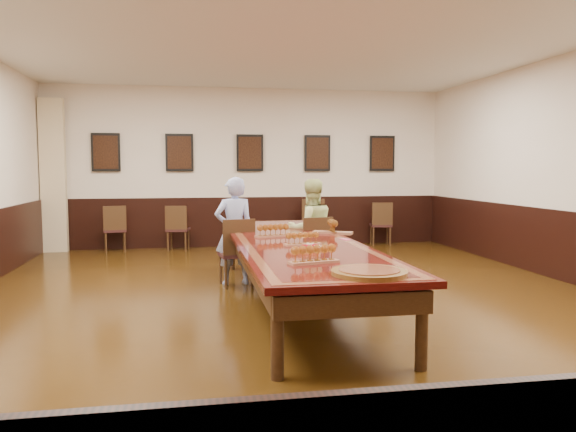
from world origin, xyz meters
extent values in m
cube|color=black|center=(0.00, 0.00, -0.01)|extent=(8.00, 10.00, 0.02)
cube|color=white|center=(0.00, 0.00, 3.21)|extent=(8.00, 10.00, 0.02)
cube|color=#EFDDC8|center=(0.00, 5.01, 1.60)|extent=(8.00, 0.02, 3.20)
imported|color=#536BCF|center=(-0.62, 1.23, 0.74)|extent=(0.59, 0.43, 1.48)
imported|color=#D7E48E|center=(0.47, 1.33, 0.72)|extent=(0.79, 0.66, 1.45)
cube|color=#FC5496|center=(0.60, -0.01, 0.76)|extent=(0.12, 0.15, 0.01)
cube|color=beige|center=(-3.75, 4.82, 1.45)|extent=(0.45, 0.18, 2.90)
cube|color=black|center=(0.00, 4.98, 0.50)|extent=(7.98, 0.04, 1.00)
cube|color=#330908|center=(0.00, 0.00, 0.72)|extent=(1.40, 5.00, 0.06)
cube|color=brown|center=(0.00, 0.00, 0.75)|extent=(1.28, 4.88, 0.00)
cube|color=#330908|center=(0.00, 0.00, 0.75)|extent=(1.10, 4.70, 0.00)
cube|color=black|center=(0.00, 0.00, 0.57)|extent=(1.25, 4.85, 0.18)
cylinder|color=black|center=(-0.58, -2.32, 0.34)|extent=(0.10, 0.10, 0.69)
cylinder|color=black|center=(0.58, -2.32, 0.34)|extent=(0.10, 0.10, 0.69)
cylinder|color=black|center=(-0.58, 2.32, 0.34)|extent=(0.10, 0.10, 0.69)
cylinder|color=black|center=(0.58, 2.32, 0.34)|extent=(0.10, 0.10, 0.69)
cube|color=black|center=(-2.80, 4.94, 1.90)|extent=(0.54, 0.03, 0.74)
cube|color=black|center=(-2.80, 4.92, 1.90)|extent=(0.46, 0.01, 0.64)
cube|color=black|center=(-1.40, 4.94, 1.90)|extent=(0.54, 0.03, 0.74)
cube|color=black|center=(-1.40, 4.92, 1.90)|extent=(0.46, 0.01, 0.64)
cube|color=black|center=(0.00, 4.94, 1.90)|extent=(0.54, 0.03, 0.74)
cube|color=black|center=(0.00, 4.92, 1.90)|extent=(0.46, 0.01, 0.64)
cube|color=black|center=(1.40, 4.94, 1.90)|extent=(0.54, 0.03, 0.74)
cube|color=black|center=(1.40, 4.92, 1.90)|extent=(0.46, 0.01, 0.64)
cube|color=black|center=(2.80, 4.94, 1.90)|extent=(0.54, 0.03, 0.74)
cube|color=black|center=(2.80, 4.92, 1.90)|extent=(0.46, 0.01, 0.64)
cube|color=brown|center=(-0.21, 0.37, 0.76)|extent=(0.46, 0.25, 0.03)
cube|color=brown|center=(0.60, 0.58, 0.77)|extent=(0.52, 0.38, 0.03)
cube|color=brown|center=(0.00, -0.41, 0.76)|extent=(0.42, 0.19, 0.03)
cube|color=brown|center=(-0.13, -1.58, 0.77)|extent=(0.48, 0.25, 0.03)
cylinder|color=red|center=(0.07, -0.43, 0.76)|extent=(0.21, 0.21, 0.02)
cylinder|color=silver|center=(0.07, -0.43, 0.77)|extent=(0.11, 0.11, 0.01)
cylinder|color=#523110|center=(0.19, -2.17, 0.77)|extent=(0.75, 0.75, 0.04)
cylinder|color=brown|center=(0.19, -2.17, 0.79)|extent=(0.60, 0.60, 0.01)
camera|label=1|loc=(-1.22, -6.42, 1.61)|focal=35.00mm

